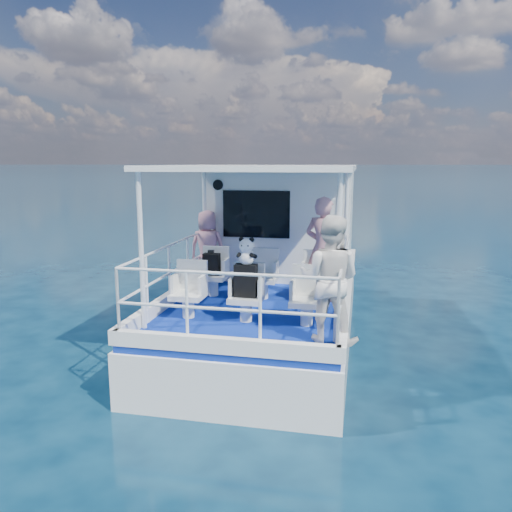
{
  "coord_description": "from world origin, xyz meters",
  "views": [
    {
      "loc": [
        1.61,
        -8.03,
        3.21
      ],
      "look_at": [
        0.0,
        -0.4,
        1.76
      ],
      "focal_mm": 35.0,
      "sensor_mm": 36.0,
      "label": 1
    }
  ],
  "objects_px": {
    "passenger_port_fwd": "(208,247)",
    "passenger_stbd_aft": "(330,279)",
    "backpack_center": "(246,281)",
    "panda": "(246,251)"
  },
  "relations": [
    {
      "from": "backpack_center",
      "to": "panda",
      "type": "distance_m",
      "value": 0.44
    },
    {
      "from": "passenger_port_fwd",
      "to": "panda",
      "type": "relative_size",
      "value": 3.6
    },
    {
      "from": "passenger_port_fwd",
      "to": "panda",
      "type": "xyz_separation_m",
      "value": [
        1.27,
        -2.15,
        0.35
      ]
    },
    {
      "from": "passenger_stbd_aft",
      "to": "passenger_port_fwd",
      "type": "bearing_deg",
      "value": -38.68
    },
    {
      "from": "passenger_stbd_aft",
      "to": "panda",
      "type": "height_order",
      "value": "passenger_stbd_aft"
    },
    {
      "from": "passenger_stbd_aft",
      "to": "panda",
      "type": "distance_m",
      "value": 1.38
    },
    {
      "from": "passenger_stbd_aft",
      "to": "backpack_center",
      "type": "bearing_deg",
      "value": -15.86
    },
    {
      "from": "panda",
      "to": "backpack_center",
      "type": "bearing_deg",
      "value": 153.92
    },
    {
      "from": "passenger_port_fwd",
      "to": "backpack_center",
      "type": "height_order",
      "value": "passenger_port_fwd"
    },
    {
      "from": "passenger_port_fwd",
      "to": "passenger_stbd_aft",
      "type": "bearing_deg",
      "value": 133.57
    }
  ]
}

